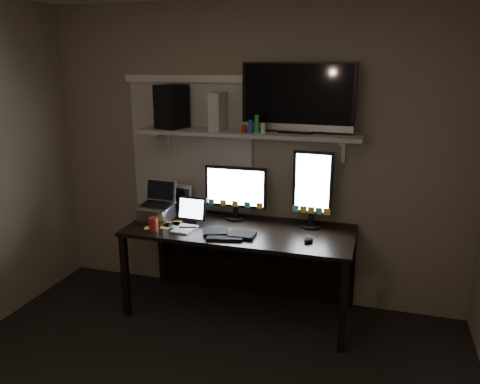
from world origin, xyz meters
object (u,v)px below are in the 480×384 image
at_px(monitor_portrait, 313,189).
at_px(mouse, 309,240).
at_px(keyboard, 229,234).
at_px(tablet, 192,210).
at_px(monitor_landscape, 236,193).
at_px(laptop, 156,202).
at_px(desk, 244,244).
at_px(game_console, 218,111).
at_px(cup, 153,224).
at_px(tv, 298,98).
at_px(speaker, 172,107).

bearing_deg(monitor_portrait, mouse, -81.24).
distance_m(keyboard, tablet, 0.44).
relative_size(monitor_portrait, mouse, 6.45).
relative_size(monitor_landscape, laptop, 1.64).
xyz_separation_m(keyboard, tablet, (-0.38, 0.20, 0.10)).
relative_size(desk, game_console, 5.96).
bearing_deg(game_console, monitor_landscape, 5.12).
relative_size(keyboard, cup, 3.95).
relative_size(desk, keyboard, 4.33).
xyz_separation_m(desk, tv, (0.39, 0.12, 1.19)).
xyz_separation_m(monitor_portrait, tv, (-0.15, 0.04, 0.70)).
bearing_deg(speaker, monitor_landscape, 17.05).
height_order(mouse, game_console, game_console).
bearing_deg(mouse, tablet, -176.08).
xyz_separation_m(mouse, laptop, (-1.30, 0.14, 0.14)).
bearing_deg(monitor_portrait, cup, -155.93).
relative_size(tablet, tv, 0.28).
distance_m(tablet, laptop, 0.32).
height_order(keyboard, tablet, tablet).
bearing_deg(game_console, tablet, -138.85).
bearing_deg(cup, game_console, 47.91).
xyz_separation_m(tablet, speaker, (-0.23, 0.18, 0.82)).
distance_m(mouse, cup, 1.21).
height_order(desk, laptop, laptop).
relative_size(mouse, cup, 0.93).
relative_size(laptop, game_console, 1.06).
bearing_deg(monitor_portrait, speaker, -176.87).
relative_size(monitor_portrait, keyboard, 1.51).
bearing_deg(keyboard, game_console, 107.24).
xyz_separation_m(desk, speaker, (-0.65, 0.09, 1.10)).
xyz_separation_m(keyboard, laptop, (-0.69, 0.17, 0.15)).
height_order(keyboard, tv, tv).
xyz_separation_m(monitor_landscape, keyboard, (0.06, -0.38, -0.22)).
xyz_separation_m(monitor_portrait, tablet, (-0.96, -0.18, -0.20)).
relative_size(desk, mouse, 18.45).
distance_m(monitor_landscape, tablet, 0.39).
distance_m(monitor_portrait, speaker, 1.34).
bearing_deg(monitor_landscape, keyboard, -81.21).
bearing_deg(game_console, cup, -134.37).
height_order(cup, game_console, game_console).
bearing_deg(desk, keyboard, -97.21).
height_order(mouse, tablet, tablet).
bearing_deg(tv, mouse, -60.48).
bearing_deg(cup, desk, 29.75).
bearing_deg(tablet, monitor_landscape, 33.51).
height_order(monitor_portrait, cup, monitor_portrait).
relative_size(tablet, speaker, 0.71).
bearing_deg(cup, tablet, 51.11).
relative_size(monitor_landscape, game_console, 1.74).
height_order(desk, monitor_portrait, monitor_portrait).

